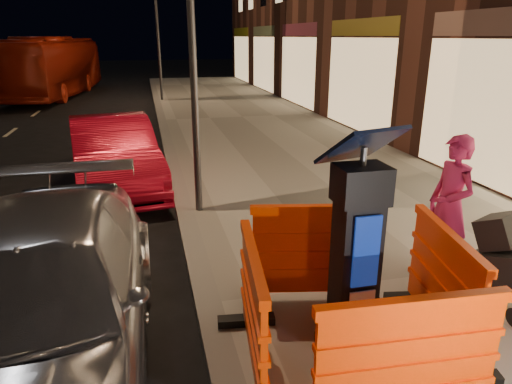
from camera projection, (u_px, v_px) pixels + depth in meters
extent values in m
plane|color=black|center=(209.00, 314.00, 5.28)|extent=(120.00, 120.00, 0.00)
cube|color=gray|center=(439.00, 278.00, 5.92)|extent=(6.00, 60.00, 0.15)
cube|color=slate|center=(209.00, 309.00, 5.25)|extent=(0.30, 60.00, 0.15)
cube|color=black|center=(356.00, 254.00, 4.10)|extent=(0.75, 0.75, 2.09)
cube|color=#FF3900|center=(407.00, 367.00, 3.38)|extent=(1.53, 0.71, 1.17)
cube|color=#FF3900|center=(316.00, 254.00, 5.12)|extent=(1.59, 0.90, 1.17)
cube|color=#FF3900|center=(253.00, 312.00, 4.04)|extent=(0.78, 1.56, 1.17)
cube|color=#FF3900|center=(442.00, 286.00, 4.46)|extent=(0.88, 1.58, 1.17)
imported|color=silver|center=(48.00, 370.00, 4.39)|extent=(2.09, 5.08, 1.47)
imported|color=maroon|center=(117.00, 188.00, 9.66)|extent=(2.20, 4.64, 1.47)
imported|color=#991C0C|center=(57.00, 96.00, 24.29)|extent=(3.83, 11.08, 3.02)
imported|color=#A61F51|center=(450.00, 206.00, 5.68)|extent=(0.48, 0.68, 1.80)
cube|color=black|center=(512.00, 265.00, 5.02)|extent=(0.81, 0.96, 1.01)
cylinder|color=#3F3F44|center=(192.00, 29.00, 7.07)|extent=(0.12, 0.12, 6.00)
cylinder|color=#3F3F44|center=(158.00, 34.00, 20.87)|extent=(0.12, 0.12, 6.00)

